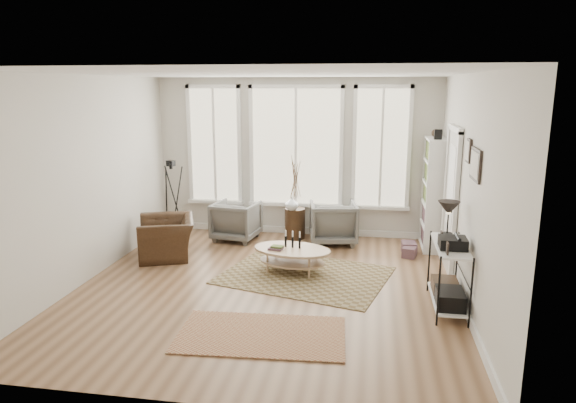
% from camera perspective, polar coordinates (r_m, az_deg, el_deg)
% --- Properties ---
extents(room, '(5.50, 5.54, 2.90)m').
position_cam_1_polar(room, '(6.88, -2.25, 1.66)').
color(room, '#8E6848').
rests_on(room, ground).
extents(bay_window, '(4.14, 0.12, 2.24)m').
position_cam_1_polar(bay_window, '(9.47, 0.88, 5.83)').
color(bay_window, '#D0C284').
rests_on(bay_window, ground).
extents(door, '(0.09, 1.06, 2.22)m').
position_cam_1_polar(door, '(7.99, 17.68, 0.41)').
color(door, silver).
rests_on(door, ground).
extents(bookcase, '(0.31, 0.85, 2.06)m').
position_cam_1_polar(bookcase, '(9.05, 15.83, 0.84)').
color(bookcase, white).
rests_on(bookcase, ground).
extents(low_shelf, '(0.38, 1.08, 1.30)m').
position_cam_1_polar(low_shelf, '(6.75, 17.43, -7.20)').
color(low_shelf, white).
rests_on(low_shelf, ground).
extents(wall_art, '(0.04, 0.88, 0.44)m').
position_cam_1_polar(wall_art, '(6.49, 19.93, 4.28)').
color(wall_art, black).
rests_on(wall_art, ground).
extents(rug_main, '(2.70, 2.28, 0.01)m').
position_cam_1_polar(rug_main, '(7.68, 1.88, -8.18)').
color(rug_main, brown).
rests_on(rug_main, ground).
extents(rug_runner, '(1.94, 1.15, 0.01)m').
position_cam_1_polar(rug_runner, '(5.97, -2.97, -14.51)').
color(rug_runner, brown).
rests_on(rug_runner, ground).
extents(coffee_table, '(1.28, 0.94, 0.54)m').
position_cam_1_polar(coffee_table, '(7.72, 0.41, -5.82)').
color(coffee_table, tan).
rests_on(coffee_table, ground).
extents(armchair_left, '(0.85, 0.87, 0.71)m').
position_cam_1_polar(armchair_left, '(9.37, -5.78, -2.13)').
color(armchair_left, slate).
rests_on(armchair_left, ground).
extents(armchair_right, '(0.93, 0.95, 0.75)m').
position_cam_1_polar(armchair_right, '(9.15, 5.03, -2.34)').
color(armchair_right, slate).
rests_on(armchair_right, ground).
extents(side_table, '(0.37, 0.37, 1.56)m').
position_cam_1_polar(side_table, '(9.32, 0.78, 0.38)').
color(side_table, '#372415').
rests_on(side_table, ground).
extents(vase, '(0.28, 0.28, 0.25)m').
position_cam_1_polar(vase, '(9.22, 0.43, -0.20)').
color(vase, silver).
rests_on(vase, side_table).
extents(accent_chair, '(1.24, 1.17, 0.64)m').
position_cam_1_polar(accent_chair, '(8.65, -13.31, -3.90)').
color(accent_chair, '#372415').
rests_on(accent_chair, ground).
extents(tripod_camera, '(0.51, 0.51, 1.44)m').
position_cam_1_polar(tripod_camera, '(9.61, -12.69, -0.11)').
color(tripod_camera, black).
rests_on(tripod_camera, ground).
extents(book_stack_near, '(0.24, 0.30, 0.19)m').
position_cam_1_polar(book_stack_near, '(8.88, 13.27, -5.00)').
color(book_stack_near, brown).
rests_on(book_stack_near, ground).
extents(book_stack_far, '(0.27, 0.31, 0.17)m').
position_cam_1_polar(book_stack_far, '(8.68, 13.35, -5.48)').
color(book_stack_far, brown).
rests_on(book_stack_far, ground).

